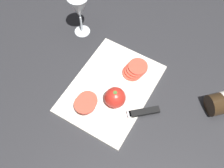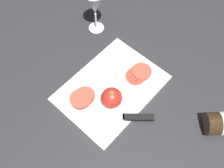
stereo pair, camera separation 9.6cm
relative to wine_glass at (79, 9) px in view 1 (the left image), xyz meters
name	(u,v)px [view 1 (the left image)]	position (x,y,z in m)	size (l,w,h in m)	color
ground_plane	(114,85)	(0.16, 0.25, -0.13)	(3.00, 3.00, 0.00)	#28282B
cutting_board	(112,89)	(0.18, 0.26, -0.13)	(0.39, 0.28, 0.01)	silver
wine_glass	(79,9)	(0.00, 0.00, 0.00)	(0.08, 0.08, 0.19)	silver
whole_tomato	(115,98)	(0.23, 0.30, -0.08)	(0.08, 0.08, 0.08)	red
knife	(138,113)	(0.23, 0.39, -0.12)	(0.19, 0.22, 0.01)	silver
tomato_slice_stack_near	(86,102)	(0.29, 0.22, -0.09)	(0.11, 0.09, 0.06)	#DB4C38
tomato_slice_stack_far	(135,70)	(0.08, 0.30, -0.10)	(0.09, 0.09, 0.04)	#DB4C38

